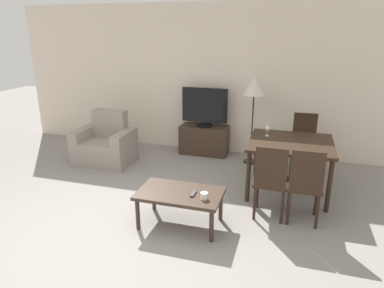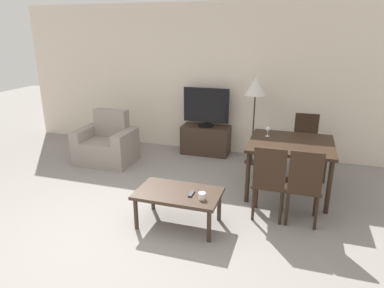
% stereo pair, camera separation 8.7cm
% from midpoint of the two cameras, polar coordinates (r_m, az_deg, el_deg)
% --- Properties ---
extents(ground_plane, '(18.00, 18.00, 0.00)m').
position_cam_midpoint_polar(ground_plane, '(4.03, -12.94, -15.43)').
color(ground_plane, gray).
extents(wall_back, '(7.20, 0.06, 2.70)m').
position_cam_midpoint_polar(wall_back, '(6.49, 1.29, 10.75)').
color(wall_back, beige).
rests_on(wall_back, ground_plane).
extents(armchair, '(0.97, 0.70, 0.89)m').
position_cam_midpoint_polar(armchair, '(6.16, -13.60, -0.13)').
color(armchair, gray).
rests_on(armchair, ground_plane).
extents(tv_stand, '(0.88, 0.41, 0.54)m').
position_cam_midpoint_polar(tv_stand, '(6.40, 2.68, 0.69)').
color(tv_stand, '#38281E').
rests_on(tv_stand, ground_plane).
extents(tv, '(0.84, 0.29, 0.71)m').
position_cam_midpoint_polar(tv, '(6.24, 2.76, 6.14)').
color(tv, black).
rests_on(tv, tv_stand).
extents(coffee_table, '(0.99, 0.59, 0.43)m').
position_cam_midpoint_polar(coffee_table, '(4.04, -1.67, -8.61)').
color(coffee_table, '#38281E').
rests_on(coffee_table, ground_plane).
extents(dining_table, '(1.13, 1.07, 0.75)m').
position_cam_midpoint_polar(dining_table, '(4.94, 16.62, -0.64)').
color(dining_table, black).
rests_on(dining_table, ground_plane).
extents(dining_chair_near, '(0.40, 0.40, 0.95)m').
position_cam_midpoint_polar(dining_chair_near, '(4.20, 13.36, -5.75)').
color(dining_chair_near, black).
rests_on(dining_chair_near, ground_plane).
extents(dining_chair_far, '(0.40, 0.40, 0.95)m').
position_cam_midpoint_polar(dining_chair_far, '(5.79, 18.72, 0.50)').
color(dining_chair_far, black).
rests_on(dining_chair_far, ground_plane).
extents(dining_chair_near_right, '(0.40, 0.40, 0.95)m').
position_cam_midpoint_polar(dining_chair_near_right, '(4.20, 18.78, -6.27)').
color(dining_chair_near_right, black).
rests_on(dining_chair_near_right, ground_plane).
extents(floor_lamp, '(0.36, 0.36, 1.50)m').
position_cam_midpoint_polar(floor_lamp, '(5.79, 10.97, 8.95)').
color(floor_lamp, black).
rests_on(floor_lamp, ground_plane).
extents(remote_primary, '(0.04, 0.15, 0.02)m').
position_cam_midpoint_polar(remote_primary, '(3.95, 0.55, -8.28)').
color(remote_primary, '#38383D').
rests_on(remote_primary, coffee_table).
extents(cup_white_near, '(0.08, 0.08, 0.08)m').
position_cam_midpoint_polar(cup_white_near, '(3.84, 2.33, -8.65)').
color(cup_white_near, white).
rests_on(cup_white_near, coffee_table).
extents(wine_glass_left, '(0.07, 0.07, 0.15)m').
position_cam_midpoint_polar(wine_glass_left, '(5.06, 13.00, 2.36)').
color(wine_glass_left, silver).
rests_on(wine_glass_left, dining_table).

